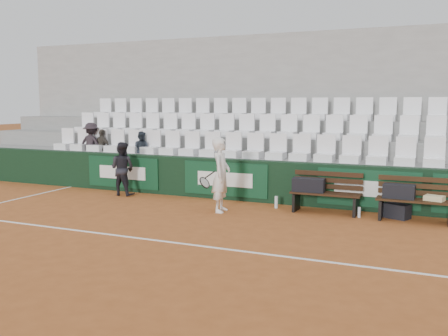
% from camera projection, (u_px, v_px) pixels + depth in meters
% --- Properties ---
extents(ground, '(80.00, 80.00, 0.00)m').
position_uv_depth(ground, '(150.00, 240.00, 8.74)').
color(ground, '#A35425').
rests_on(ground, ground).
extents(court_baseline, '(18.00, 0.06, 0.01)m').
position_uv_depth(court_baseline, '(150.00, 239.00, 8.74)').
color(court_baseline, white).
rests_on(court_baseline, ground).
extents(back_barrier, '(18.00, 0.34, 1.00)m').
position_uv_depth(back_barrier, '(238.00, 180.00, 12.28)').
color(back_barrier, black).
rests_on(back_barrier, ground).
extents(grandstand_tier_front, '(18.00, 0.95, 1.00)m').
position_uv_depth(grandstand_tier_front, '(244.00, 176.00, 12.88)').
color(grandstand_tier_front, gray).
rests_on(grandstand_tier_front, ground).
extents(grandstand_tier_mid, '(18.00, 0.95, 1.45)m').
position_uv_depth(grandstand_tier_mid, '(257.00, 163.00, 13.72)').
color(grandstand_tier_mid, gray).
rests_on(grandstand_tier_mid, ground).
extents(grandstand_tier_back, '(18.00, 0.95, 1.90)m').
position_uv_depth(grandstand_tier_back, '(268.00, 152.00, 14.55)').
color(grandstand_tier_back, gray).
rests_on(grandstand_tier_back, ground).
extents(grandstand_rear_wall, '(18.00, 0.30, 4.40)m').
position_uv_depth(grandstand_rear_wall, '(275.00, 109.00, 14.96)').
color(grandstand_rear_wall, '#989895').
rests_on(grandstand_rear_wall, ground).
extents(seat_row_front, '(11.90, 0.44, 0.63)m').
position_uv_depth(seat_row_front, '(242.00, 145.00, 12.62)').
color(seat_row_front, white).
rests_on(seat_row_front, grandstand_tier_front).
extents(seat_row_mid, '(11.90, 0.44, 0.63)m').
position_uv_depth(seat_row_mid, '(255.00, 126.00, 13.42)').
color(seat_row_mid, white).
rests_on(seat_row_mid, grandstand_tier_mid).
extents(seat_row_back, '(11.90, 0.44, 0.63)m').
position_uv_depth(seat_row_back, '(266.00, 109.00, 14.23)').
color(seat_row_back, white).
rests_on(seat_row_back, grandstand_tier_back).
extents(bench_left, '(1.50, 0.56, 0.45)m').
position_uv_depth(bench_left, '(325.00, 203.00, 10.83)').
color(bench_left, black).
rests_on(bench_left, ground).
extents(bench_right, '(1.50, 0.56, 0.45)m').
position_uv_depth(bench_right, '(415.00, 210.00, 10.06)').
color(bench_right, '#341F0F').
rests_on(bench_right, ground).
extents(sports_bag_left, '(0.71, 0.33, 0.30)m').
position_uv_depth(sports_bag_left, '(309.00, 185.00, 10.91)').
color(sports_bag_left, black).
rests_on(sports_bag_left, bench_left).
extents(sports_bag_right, '(0.63, 0.32, 0.29)m').
position_uv_depth(sports_bag_right, '(399.00, 191.00, 10.15)').
color(sports_bag_right, black).
rests_on(sports_bag_right, bench_right).
extents(towel, '(0.42, 0.35, 0.10)m').
position_uv_depth(towel, '(434.00, 198.00, 9.91)').
color(towel, '#D1C187').
rests_on(towel, bench_right).
extents(sports_bag_ground, '(0.58, 0.48, 0.31)m').
position_uv_depth(sports_bag_ground, '(397.00, 211.00, 10.35)').
color(sports_bag_ground, black).
rests_on(sports_bag_ground, ground).
extents(water_bottle_near, '(0.08, 0.08, 0.28)m').
position_uv_depth(water_bottle_near, '(276.00, 202.00, 11.34)').
color(water_bottle_near, silver).
rests_on(water_bottle_near, ground).
extents(water_bottle_far, '(0.06, 0.06, 0.22)m').
position_uv_depth(water_bottle_far, '(359.00, 212.00, 10.41)').
color(water_bottle_far, silver).
rests_on(water_bottle_far, ground).
extents(tennis_player, '(0.73, 0.65, 1.63)m').
position_uv_depth(tennis_player, '(221.00, 175.00, 10.89)').
color(tennis_player, white).
rests_on(tennis_player, ground).
extents(ball_kid, '(0.67, 0.52, 1.38)m').
position_uv_depth(ball_kid, '(122.00, 169.00, 12.88)').
color(ball_kid, black).
rests_on(ball_kid, ground).
extents(spectator_a, '(0.83, 0.49, 1.26)m').
position_uv_depth(spectator_a, '(91.00, 129.00, 14.48)').
color(spectator_a, black).
rests_on(spectator_a, grandstand_tier_front).
extents(spectator_b, '(0.67, 0.38, 1.08)m').
position_uv_depth(spectator_b, '(102.00, 132.00, 14.34)').
color(spectator_b, '#38332C').
rests_on(spectator_b, grandstand_tier_front).
extents(spectator_c, '(0.54, 0.43, 1.04)m').
position_uv_depth(spectator_c, '(141.00, 134.00, 13.83)').
color(spectator_c, '#202731').
rests_on(spectator_c, grandstand_tier_front).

